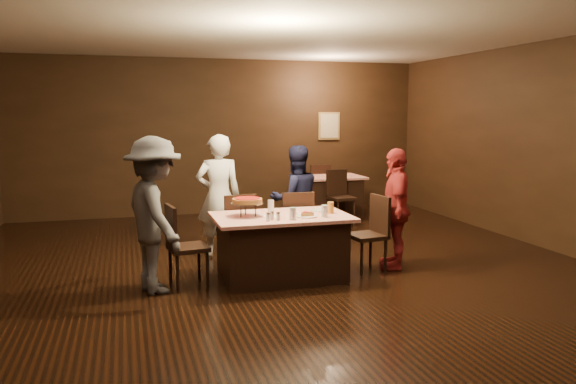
{
  "coord_description": "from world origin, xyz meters",
  "views": [
    {
      "loc": [
        -1.86,
        -5.92,
        1.97
      ],
      "look_at": [
        0.06,
        0.66,
        1.0
      ],
      "focal_mm": 35.0,
      "sensor_mm": 36.0,
      "label": 1
    }
  ],
  "objects_px": {
    "chair_end_left": "(188,246)",
    "plate_empty": "(321,210)",
    "glass_front_right": "(325,211)",
    "chair_far_left": "(236,229)",
    "back_table": "(328,196)",
    "pizza_stand": "(247,201)",
    "diner_red_shirt": "(396,209)",
    "glass_amber": "(331,208)",
    "chair_end_right": "(367,234)",
    "chair_far_right": "(295,226)",
    "main_table": "(281,247)",
    "glass_front_left": "(293,214)",
    "chair_back_far": "(318,187)",
    "chair_back_near": "(342,197)",
    "diner_grey_knit": "(155,215)",
    "glass_back": "(271,206)",
    "diner_navy_hoodie": "(296,199)",
    "diner_white_jacket": "(219,196)"
  },
  "relations": [
    {
      "from": "chair_end_left",
      "to": "plate_empty",
      "type": "height_order",
      "value": "chair_end_left"
    },
    {
      "from": "glass_front_right",
      "to": "chair_far_left",
      "type": "bearing_deg",
      "value": 130.36
    },
    {
      "from": "back_table",
      "to": "chair_end_left",
      "type": "relative_size",
      "value": 1.37
    },
    {
      "from": "chair_end_left",
      "to": "plate_empty",
      "type": "relative_size",
      "value": 3.8
    },
    {
      "from": "chair_end_left",
      "to": "pizza_stand",
      "type": "relative_size",
      "value": 2.5
    },
    {
      "from": "diner_red_shirt",
      "to": "glass_amber",
      "type": "xyz_separation_m",
      "value": [
        -0.92,
        -0.11,
        0.07
      ]
    },
    {
      "from": "plate_empty",
      "to": "chair_end_right",
      "type": "bearing_deg",
      "value": -15.26
    },
    {
      "from": "chair_far_right",
      "to": "diner_red_shirt",
      "type": "height_order",
      "value": "diner_red_shirt"
    },
    {
      "from": "main_table",
      "to": "glass_front_left",
      "type": "xyz_separation_m",
      "value": [
        0.05,
        -0.3,
        0.46
      ]
    },
    {
      "from": "back_table",
      "to": "chair_far_left",
      "type": "bearing_deg",
      "value": -128.61
    },
    {
      "from": "chair_end_right",
      "to": "chair_back_far",
      "type": "height_order",
      "value": "same"
    },
    {
      "from": "diner_red_shirt",
      "to": "plate_empty",
      "type": "distance_m",
      "value": 0.97
    },
    {
      "from": "diner_red_shirt",
      "to": "chair_far_right",
      "type": "bearing_deg",
      "value": -99.1
    },
    {
      "from": "chair_back_near",
      "to": "glass_front_right",
      "type": "relative_size",
      "value": 6.79
    },
    {
      "from": "back_table",
      "to": "glass_front_left",
      "type": "relative_size",
      "value": 9.29
    },
    {
      "from": "back_table",
      "to": "diner_grey_knit",
      "type": "relative_size",
      "value": 0.75
    },
    {
      "from": "chair_end_left",
      "to": "glass_front_right",
      "type": "xyz_separation_m",
      "value": [
        1.55,
        -0.25,
        0.37
      ]
    },
    {
      "from": "glass_back",
      "to": "diner_grey_knit",
      "type": "bearing_deg",
      "value": -165.48
    },
    {
      "from": "chair_back_near",
      "to": "glass_back",
      "type": "distance_m",
      "value": 3.4
    },
    {
      "from": "diner_red_shirt",
      "to": "pizza_stand",
      "type": "height_order",
      "value": "diner_red_shirt"
    },
    {
      "from": "main_table",
      "to": "diner_red_shirt",
      "type": "bearing_deg",
      "value": 2.36
    },
    {
      "from": "diner_navy_hoodie",
      "to": "chair_back_near",
      "type": "bearing_deg",
      "value": -131.0
    },
    {
      "from": "chair_far_left",
      "to": "diner_red_shirt",
      "type": "bearing_deg",
      "value": 152.99
    },
    {
      "from": "glass_front_right",
      "to": "glass_back",
      "type": "xyz_separation_m",
      "value": [
        -0.5,
        0.55,
        0.0
      ]
    },
    {
      "from": "chair_back_near",
      "to": "diner_navy_hoodie",
      "type": "bearing_deg",
      "value": -136.48
    },
    {
      "from": "main_table",
      "to": "chair_end_left",
      "type": "relative_size",
      "value": 1.68
    },
    {
      "from": "diner_white_jacket",
      "to": "glass_amber",
      "type": "distance_m",
      "value": 1.72
    },
    {
      "from": "diner_red_shirt",
      "to": "glass_back",
      "type": "bearing_deg",
      "value": -76.17
    },
    {
      "from": "pizza_stand",
      "to": "glass_amber",
      "type": "xyz_separation_m",
      "value": [
        1.0,
        -0.1,
        -0.11
      ]
    },
    {
      "from": "plate_empty",
      "to": "glass_front_left",
      "type": "xyz_separation_m",
      "value": [
        -0.5,
        -0.45,
        0.06
      ]
    },
    {
      "from": "diner_white_jacket",
      "to": "diner_red_shirt",
      "type": "relative_size",
      "value": 1.1
    },
    {
      "from": "plate_empty",
      "to": "glass_amber",
      "type": "xyz_separation_m",
      "value": [
        0.05,
        -0.2,
        0.06
      ]
    },
    {
      "from": "chair_end_left",
      "to": "glass_amber",
      "type": "distance_m",
      "value": 1.74
    },
    {
      "from": "diner_grey_knit",
      "to": "plate_empty",
      "type": "distance_m",
      "value": 2.02
    },
    {
      "from": "diner_red_shirt",
      "to": "glass_front_right",
      "type": "relative_size",
      "value": 10.95
    },
    {
      "from": "glass_front_left",
      "to": "chair_end_left",
      "type": "bearing_deg",
      "value": 165.38
    },
    {
      "from": "chair_end_right",
      "to": "diner_navy_hoodie",
      "type": "bearing_deg",
      "value": -162.35
    },
    {
      "from": "chair_far_left",
      "to": "pizza_stand",
      "type": "xyz_separation_m",
      "value": [
        0.0,
        -0.7,
        0.48
      ]
    },
    {
      "from": "chair_end_left",
      "to": "chair_back_far",
      "type": "height_order",
      "value": "same"
    },
    {
      "from": "glass_front_left",
      "to": "glass_front_right",
      "type": "height_order",
      "value": "same"
    },
    {
      "from": "main_table",
      "to": "diner_white_jacket",
      "type": "height_order",
      "value": "diner_white_jacket"
    },
    {
      "from": "chair_back_near",
      "to": "chair_back_far",
      "type": "distance_m",
      "value": 1.3
    },
    {
      "from": "chair_back_far",
      "to": "glass_amber",
      "type": "bearing_deg",
      "value": 73.18
    },
    {
      "from": "main_table",
      "to": "chair_end_right",
      "type": "distance_m",
      "value": 1.1
    },
    {
      "from": "chair_far_right",
      "to": "glass_front_right",
      "type": "xyz_separation_m",
      "value": [
        0.05,
        -1.0,
        0.37
      ]
    },
    {
      "from": "chair_far_left",
      "to": "diner_red_shirt",
      "type": "relative_size",
      "value": 0.62
    },
    {
      "from": "chair_far_left",
      "to": "chair_back_far",
      "type": "xyz_separation_m",
      "value": [
        2.37,
        3.56,
        0.0
      ]
    },
    {
      "from": "chair_back_far",
      "to": "glass_front_right",
      "type": "xyz_separation_m",
      "value": [
        -1.52,
        -4.56,
        0.37
      ]
    },
    {
      "from": "main_table",
      "to": "glass_front_right",
      "type": "distance_m",
      "value": 0.69
    },
    {
      "from": "main_table",
      "to": "diner_grey_knit",
      "type": "xyz_separation_m",
      "value": [
        -1.46,
        -0.07,
        0.48
      ]
    }
  ]
}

